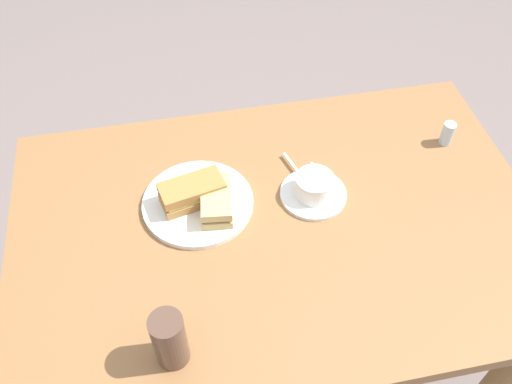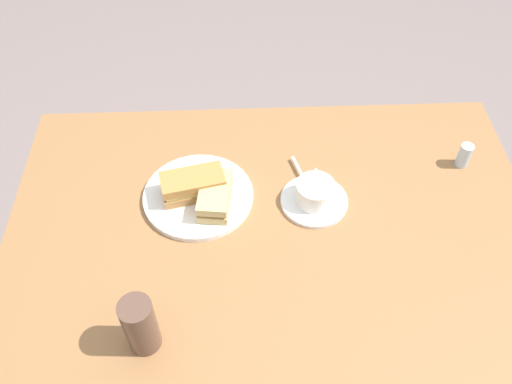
# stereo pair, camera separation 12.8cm
# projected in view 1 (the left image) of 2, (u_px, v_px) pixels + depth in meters

# --- Properties ---
(ground_plane) EXTENTS (6.00, 6.00, 0.00)m
(ground_plane) POSITION_uv_depth(u_px,v_px,m) (271.00, 359.00, 1.84)
(ground_plane) COLOR slate
(dining_table) EXTENTS (1.23, 0.82, 0.76)m
(dining_table) POSITION_uv_depth(u_px,v_px,m) (276.00, 256.00, 1.37)
(dining_table) COLOR #94643B
(dining_table) RESTS_ON ground_plane
(sandwich_plate) EXTENTS (0.26, 0.26, 0.01)m
(sandwich_plate) POSITION_uv_depth(u_px,v_px,m) (198.00, 203.00, 1.29)
(sandwich_plate) COLOR white
(sandwich_plate) RESTS_ON dining_table
(sandwich_front) EXTENTS (0.16, 0.10, 0.06)m
(sandwich_front) POSITION_uv_depth(u_px,v_px,m) (192.00, 192.00, 1.27)
(sandwich_front) COLOR #B47E44
(sandwich_front) RESTS_ON sandwich_plate
(sandwich_back) EXTENTS (0.09, 0.14, 0.05)m
(sandwich_back) POSITION_uv_depth(u_px,v_px,m) (216.00, 200.00, 1.26)
(sandwich_back) COLOR tan
(sandwich_back) RESTS_ON sandwich_plate
(coffee_saucer) EXTENTS (0.16, 0.16, 0.01)m
(coffee_saucer) POSITION_uv_depth(u_px,v_px,m) (313.00, 194.00, 1.31)
(coffee_saucer) COLOR white
(coffee_saucer) RESTS_ON dining_table
(coffee_cup) EXTENTS (0.09, 0.12, 0.05)m
(coffee_cup) POSITION_uv_depth(u_px,v_px,m) (314.00, 185.00, 1.29)
(coffee_cup) COLOR white
(coffee_cup) RESTS_ON coffee_saucer
(spoon) EXTENTS (0.04, 0.10, 0.01)m
(spoon) POSITION_uv_depth(u_px,v_px,m) (297.00, 170.00, 1.36)
(spoon) COLOR silver
(spoon) RESTS_ON coffee_saucer
(salt_shaker) EXTENTS (0.03, 0.03, 0.06)m
(salt_shaker) POSITION_uv_depth(u_px,v_px,m) (447.00, 134.00, 1.41)
(salt_shaker) COLOR silver
(salt_shaker) RESTS_ON dining_table
(drinking_glass) EXTENTS (0.06, 0.06, 0.14)m
(drinking_glass) POSITION_uv_depth(u_px,v_px,m) (170.00, 340.00, 1.00)
(drinking_glass) COLOR brown
(drinking_glass) RESTS_ON dining_table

